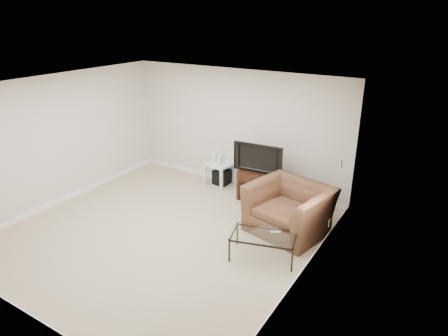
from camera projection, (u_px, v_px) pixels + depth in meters
The scene contains 18 objects.
floor at pixel (163, 232), 6.89m from camera, with size 5.00×5.00×0.00m, color tan.
ceiling at pixel (153, 87), 5.97m from camera, with size 5.00×5.00×0.00m, color white.
wall_back at pixel (236, 129), 8.41m from camera, with size 5.00×0.02×2.50m, color silver.
wall_left at pixel (58, 140), 7.65m from camera, with size 0.02×5.00×2.50m, color silver.
wall_right at pixel (306, 201), 5.20m from camera, with size 0.02×5.00×2.50m, color silver.
plate_back at pixel (183, 120), 9.08m from camera, with size 0.12×0.02×0.12m, color white.
plate_right_switch at pixel (341, 164), 6.47m from camera, with size 0.02×0.09×0.13m, color white.
plate_right_outlet at pixel (329, 223), 6.58m from camera, with size 0.02×0.08×0.12m, color white.
tv_stand at pixel (259, 185), 8.00m from camera, with size 0.76×0.53×0.63m, color black, non-canonical shape.
dvd_player at pixel (259, 176), 7.88m from camera, with size 0.39×0.27×0.05m, color black.
television at pixel (260, 157), 7.75m from camera, with size 0.93×0.19×0.58m, color black.
side_table at pixel (220, 174), 8.73m from camera, with size 0.51×0.51×0.49m, color silver, non-canonical shape.
subwoofer at pixel (222, 177), 8.76m from camera, with size 0.31×0.31×0.31m, color black.
game_console at pixel (215, 157), 8.66m from camera, with size 0.05×0.16×0.23m, color white.
game_case at pixel (222, 160), 8.56m from camera, with size 0.05×0.14×0.19m, color silver.
recliner at pixel (290, 202), 6.74m from camera, with size 1.28×0.83×1.12m, color brown.
coffee_table at pixel (263, 246), 6.13m from camera, with size 1.02×0.57×0.40m, color black, non-canonical shape.
remote at pixel (276, 232), 6.11m from camera, with size 0.16×0.04×0.02m, color #B2B2B7.
Camera 1 is at (4.06, -4.54, 3.56)m, focal length 32.00 mm.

